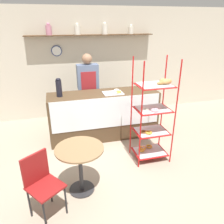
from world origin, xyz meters
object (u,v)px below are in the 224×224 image
at_px(cafe_chair, 41,180).
at_px(donut_tray_counter, 115,92).
at_px(person_worker, 88,89).
at_px(cafe_table, 80,159).
at_px(coffee_carafe, 59,88).
at_px(pastry_rack, 153,117).

bearing_deg(cafe_chair, donut_tray_counter, 14.09).
bearing_deg(cafe_chair, person_worker, 30.39).
relative_size(cafe_table, cafe_chair, 0.85).
relative_size(person_worker, coffee_carafe, 4.74).
xyz_separation_m(pastry_rack, cafe_table, (-1.34, -0.53, -0.27)).
distance_m(coffee_carafe, donut_tray_counter, 1.11).
bearing_deg(person_worker, donut_tray_counter, -50.07).
bearing_deg(person_worker, pastry_rack, -59.58).
bearing_deg(cafe_table, cafe_chair, -151.58).
relative_size(person_worker, donut_tray_counter, 4.31).
distance_m(person_worker, cafe_table, 2.12).
bearing_deg(coffee_carafe, cafe_chair, -100.74).
height_order(pastry_rack, coffee_carafe, pastry_rack).
height_order(cafe_chair, coffee_carafe, coffee_carafe).
distance_m(person_worker, cafe_chair, 2.55).
xyz_separation_m(pastry_rack, donut_tray_counter, (-0.42, 0.95, 0.19)).
bearing_deg(cafe_table, person_worker, 77.25).
height_order(person_worker, donut_tray_counter, person_worker).
height_order(person_worker, cafe_table, person_worker).
height_order(cafe_chair, donut_tray_counter, donut_tray_counter).
bearing_deg(pastry_rack, donut_tray_counter, 113.88).
relative_size(cafe_table, donut_tray_counter, 1.83).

